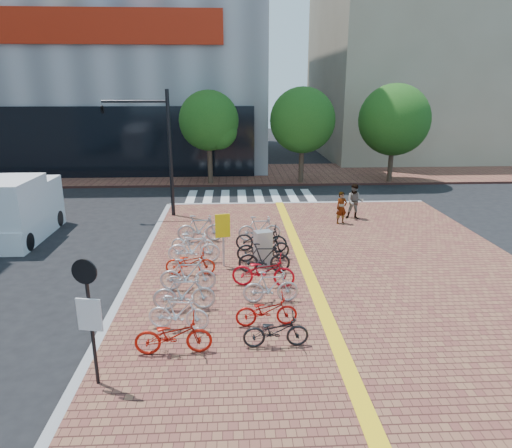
{
  "coord_description": "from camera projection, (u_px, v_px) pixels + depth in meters",
  "views": [
    {
      "loc": [
        -0.54,
        -12.24,
        6.27
      ],
      "look_at": [
        0.32,
        4.2,
        1.3
      ],
      "focal_mm": 32.0,
      "sensor_mm": 36.0,
      "label": 1
    }
  ],
  "objects": [
    {
      "name": "far_sidewalk",
      "position": [
        240.0,
        174.0,
        33.6
      ],
      "size": [
        70.0,
        8.0,
        0.15
      ],
      "primitive_type": "cube",
      "color": "brown",
      "rests_on": "ground"
    },
    {
      "name": "bike_11",
      "position": [
        263.0,
        271.0,
        14.43
      ],
      "size": [
        2.09,
        1.01,
        1.05
      ],
      "primitive_type": "imported",
      "rotation": [
        0.0,
        0.0,
        1.41
      ],
      "color": "red",
      "rests_on": "sidewalk"
    },
    {
      "name": "bike_6",
      "position": [
        193.0,
        242.0,
        17.38
      ],
      "size": [
        1.75,
        0.86,
        0.88
      ],
      "primitive_type": "imported",
      "rotation": [
        0.0,
        0.0,
        1.4
      ],
      "color": "silver",
      "rests_on": "sidewalk"
    },
    {
      "name": "bike_1",
      "position": [
        178.0,
        313.0,
        11.84
      ],
      "size": [
        1.67,
        0.71,
        0.97
      ],
      "primitive_type": "imported",
      "rotation": [
        0.0,
        0.0,
        1.41
      ],
      "color": "silver",
      "rests_on": "sidewalk"
    },
    {
      "name": "utility_box",
      "position": [
        263.0,
        248.0,
        16.16
      ],
      "size": [
        0.67,
        0.56,
        1.26
      ],
      "primitive_type": "cube",
      "rotation": [
        0.0,
        0.0,
        0.28
      ],
      "color": "#B3B3B8",
      "rests_on": "sidewalk"
    },
    {
      "name": "bike_10",
      "position": [
        271.0,
        287.0,
        13.36
      ],
      "size": [
        1.67,
        0.54,
        0.99
      ],
      "primitive_type": "imported",
      "rotation": [
        0.0,
        0.0,
        1.61
      ],
      "color": "#B4B4B9",
      "rests_on": "sidewalk"
    },
    {
      "name": "bike_8",
      "position": [
        276.0,
        331.0,
        11.09
      ],
      "size": [
        1.63,
        0.61,
        0.85
      ],
      "primitive_type": "imported",
      "rotation": [
        0.0,
        0.0,
        1.6
      ],
      "color": "black",
      "rests_on": "sidewalk"
    },
    {
      "name": "tactile_strip",
      "position": [
        367.0,
        416.0,
        8.82
      ],
      "size": [
        0.4,
        34.0,
        0.01
      ],
      "primitive_type": "cube",
      "color": "yellow",
      "rests_on": "sidewalk"
    },
    {
      "name": "kerb_west",
      "position": [
        52.0,
        431.0,
        8.54
      ],
      "size": [
        0.25,
        34.0,
        0.15
      ],
      "primitive_type": "cube",
      "color": "gray",
      "rests_on": "ground"
    },
    {
      "name": "bike_12",
      "position": [
        264.0,
        258.0,
        15.51
      ],
      "size": [
        1.79,
        0.55,
        1.07
      ],
      "primitive_type": "imported",
      "rotation": [
        0.0,
        0.0,
        1.54
      ],
      "color": "black",
      "rests_on": "sidewalk"
    },
    {
      "name": "bike_3",
      "position": [
        188.0,
        275.0,
        14.14
      ],
      "size": [
        1.77,
        0.54,
        1.05
      ],
      "primitive_type": "imported",
      "rotation": [
        0.0,
        0.0,
        1.54
      ],
      "color": "#B7B7BC",
      "rests_on": "sidewalk"
    },
    {
      "name": "traffic_light_pole",
      "position": [
        139.0,
        130.0,
        21.38
      ],
      "size": [
        3.23,
        1.25,
        6.02
      ],
      "color": "black",
      "rests_on": "sidewalk"
    },
    {
      "name": "ground",
      "position": [
        253.0,
        307.0,
        13.54
      ],
      "size": [
        120.0,
        120.0,
        0.0
      ],
      "primitive_type": "plane",
      "color": "black",
      "rests_on": "ground"
    },
    {
      "name": "pedestrian_b",
      "position": [
        355.0,
        202.0,
        21.8
      ],
      "size": [
        0.96,
        0.83,
        1.7
      ],
      "primitive_type": "imported",
      "rotation": [
        0.0,
        0.0,
        -0.25
      ],
      "color": "#4C5160",
      "rests_on": "sidewalk"
    },
    {
      "name": "pedestrian_a",
      "position": [
        341.0,
        208.0,
        21.06
      ],
      "size": [
        0.63,
        0.5,
        1.5
      ],
      "primitive_type": "imported",
      "rotation": [
        0.0,
        0.0,
        0.29
      ],
      "color": "gray",
      "rests_on": "sidewalk"
    },
    {
      "name": "bike_13",
      "position": [
        263.0,
        247.0,
        16.6
      ],
      "size": [
        2.05,
        1.0,
        1.03
      ],
      "primitive_type": "imported",
      "rotation": [
        0.0,
        0.0,
        1.73
      ],
      "color": "black",
      "rests_on": "sidewalk"
    },
    {
      "name": "yellow_sign",
      "position": [
        223.0,
        230.0,
        15.81
      ],
      "size": [
        0.52,
        0.18,
        1.93
      ],
      "color": "#B7B7BC",
      "rests_on": "sidewalk"
    },
    {
      "name": "bike_9",
      "position": [
        266.0,
        311.0,
        12.07
      ],
      "size": [
        1.68,
        0.66,
        0.87
      ],
      "primitive_type": "imported",
      "rotation": [
        0.0,
        0.0,
        1.62
      ],
      "color": "#A9100C",
      "rests_on": "sidewalk"
    },
    {
      "name": "bike_15",
      "position": [
        260.0,
        229.0,
        18.7
      ],
      "size": [
        1.76,
        0.5,
        1.05
      ],
      "primitive_type": "imported",
      "rotation": [
        0.0,
        0.0,
        1.58
      ],
      "color": "#A8A8AC",
      "rests_on": "sidewalk"
    },
    {
      "name": "building_beige",
      "position": [
        430.0,
        56.0,
        42.42
      ],
      "size": [
        20.0,
        18.0,
        18.0
      ],
      "primitive_type": "cube",
      "color": "gray",
      "rests_on": "ground"
    },
    {
      "name": "kerb_north",
      "position": [
        297.0,
        204.0,
        25.14
      ],
      "size": [
        14.0,
        0.25,
        0.15
      ],
      "primitive_type": "cube",
      "color": "gray",
      "rests_on": "ground"
    },
    {
      "name": "bike_0",
      "position": [
        173.0,
        335.0,
        10.79
      ],
      "size": [
        1.85,
        0.7,
        0.96
      ],
      "primitive_type": "imported",
      "rotation": [
        0.0,
        0.0,
        1.6
      ],
      "color": "#B4180C",
      "rests_on": "sidewalk"
    },
    {
      "name": "bike_5",
      "position": [
        194.0,
        248.0,
        16.36
      ],
      "size": [
        1.88,
        0.58,
        1.12
      ],
      "primitive_type": "imported",
      "rotation": [
        0.0,
        0.0,
        1.6
      ],
      "color": "white",
      "rests_on": "sidewalk"
    },
    {
      "name": "bike_7",
      "position": [
        200.0,
        228.0,
        18.63
      ],
      "size": [
        1.89,
        0.62,
        1.12
      ],
      "primitive_type": "imported",
      "rotation": [
        0.0,
        0.0,
        1.62
      ],
      "color": "#A5A4A9",
      "rests_on": "sidewalk"
    },
    {
      "name": "crosswalk",
      "position": [
        250.0,
        197.0,
        26.95
      ],
      "size": [
        7.5,
        4.0,
        0.01
      ],
      "color": "silver",
      "rests_on": "ground"
    },
    {
      "name": "notice_sign",
      "position": [
        89.0,
        307.0,
        9.27
      ],
      "size": [
        0.53,
        0.17,
        2.88
      ],
      "color": "black",
      "rests_on": "sidewalk"
    },
    {
      "name": "sidewalk",
      "position": [
        418.0,
        418.0,
        8.89
      ],
      "size": [
        14.0,
        34.0,
        0.15
      ],
      "primitive_type": "cube",
      "color": "brown",
      "rests_on": "ground"
    },
    {
      "name": "bike_4",
      "position": [
        190.0,
        262.0,
        15.37
      ],
      "size": [
        1.68,
        0.61,
        0.88
      ],
      "primitive_type": "imported",
      "rotation": [
        0.0,
        0.0,
        1.55
      ],
      "color": "red",
      "rests_on": "sidewalk"
    },
    {
      "name": "bike_14",
      "position": [
        261.0,
        238.0,
        17.52
      ],
      "size": [
        2.09,
        1.07,
        1.05
      ],
      "primitive_type": "imported",
      "rotation": [
        0.0,
        0.0,
        1.38
      ],
      "color": "black",
      "rests_on": "sidewalk"
    },
    {
      "name": "bike_2",
      "position": [
        184.0,
        293.0,
        12.89
      ],
      "size": [
        1.79,
        0.56,
        1.06
      ],
      "primitive_type": "imported",
      "rotation": [
        0.0,
        0.0,
        1.61
      ],
      "color": "#ADAEB2",
      "rests_on": "sidewalk"
    },
    {
      "name": "street_trees",
      "position": [
        319.0,
        122.0,
        29.29
      ],
      "size": [
        16.2,
        4.6,
        6.35
      ],
      "color": "#38281E",
      "rests_on": "far_sidewalk"
    },
    {
      "name": "box_truck",
      "position": [
        19.0,
        210.0,
        19.27
      ],
      "size": [
        2.11,
        4.73,
        2.73
      ],
      "color": "white",
      "rests_on": "ground"
    }
  ]
}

